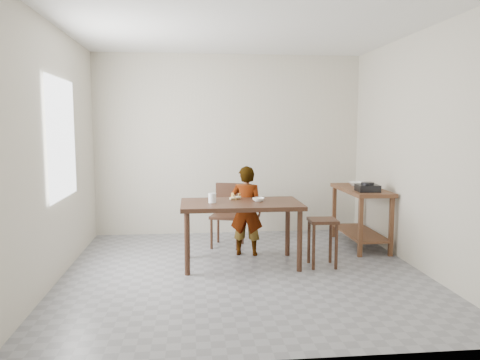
{
  "coord_description": "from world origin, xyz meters",
  "views": [
    {
      "loc": [
        -0.58,
        -5.07,
        1.64
      ],
      "look_at": [
        0.0,
        0.4,
        1.0
      ],
      "focal_mm": 35.0,
      "sensor_mm": 36.0,
      "label": 1
    }
  ],
  "objects": [
    {
      "name": "floor",
      "position": [
        0.0,
        0.0,
        -0.02
      ],
      "size": [
        4.0,
        4.0,
        0.04
      ],
      "primitive_type": "cube",
      "color": "gray",
      "rests_on": "ground"
    },
    {
      "name": "ceiling",
      "position": [
        0.0,
        0.0,
        2.72
      ],
      "size": [
        4.0,
        4.0,
        0.04
      ],
      "primitive_type": "cube",
      "color": "white",
      "rests_on": "wall_back"
    },
    {
      "name": "wall_back",
      "position": [
        0.0,
        2.02,
        1.35
      ],
      "size": [
        4.0,
        0.04,
        2.7
      ],
      "primitive_type": "cube",
      "color": "beige",
      "rests_on": "ground"
    },
    {
      "name": "wall_front",
      "position": [
        0.0,
        -2.02,
        1.35
      ],
      "size": [
        4.0,
        0.04,
        2.7
      ],
      "primitive_type": "cube",
      "color": "beige",
      "rests_on": "ground"
    },
    {
      "name": "wall_left",
      "position": [
        -2.02,
        0.0,
        1.35
      ],
      "size": [
        0.04,
        4.0,
        2.7
      ],
      "primitive_type": "cube",
      "color": "beige",
      "rests_on": "ground"
    },
    {
      "name": "wall_right",
      "position": [
        2.02,
        0.0,
        1.35
      ],
      "size": [
        0.04,
        4.0,
        2.7
      ],
      "primitive_type": "cube",
      "color": "beige",
      "rests_on": "ground"
    },
    {
      "name": "window_pane",
      "position": [
        -1.97,
        0.2,
        1.5
      ],
      "size": [
        0.02,
        1.1,
        1.3
      ],
      "primitive_type": "cube",
      "color": "white",
      "rests_on": "wall_left"
    },
    {
      "name": "dining_table",
      "position": [
        0.0,
        0.3,
        0.38
      ],
      "size": [
        1.4,
        0.8,
        0.75
      ],
      "primitive_type": null,
      "color": "#3A2216",
      "rests_on": "floor"
    },
    {
      "name": "prep_counter",
      "position": [
        1.72,
        1.0,
        0.4
      ],
      "size": [
        0.5,
        1.2,
        0.8
      ],
      "primitive_type": null,
      "color": "brown",
      "rests_on": "floor"
    },
    {
      "name": "child",
      "position": [
        0.11,
        0.72,
        0.57
      ],
      "size": [
        0.47,
        0.36,
        1.14
      ],
      "primitive_type": "imported",
      "rotation": [
        0.0,
        0.0,
        2.9
      ],
      "color": "white",
      "rests_on": "floor"
    },
    {
      "name": "dining_chair",
      "position": [
        -0.09,
        1.16,
        0.42
      ],
      "size": [
        0.52,
        0.52,
        0.85
      ],
      "primitive_type": null,
      "rotation": [
        0.0,
        0.0,
        -0.32
      ],
      "color": "#3A2216",
      "rests_on": "floor"
    },
    {
      "name": "stool",
      "position": [
        0.94,
        0.14,
        0.28
      ],
      "size": [
        0.33,
        0.33,
        0.56
      ],
      "primitive_type": null,
      "rotation": [
        0.0,
        0.0,
        -0.04
      ],
      "color": "#3A2216",
      "rests_on": "floor"
    },
    {
      "name": "glass_tumbler",
      "position": [
        -0.34,
        0.3,
        0.81
      ],
      "size": [
        0.11,
        0.11,
        0.11
      ],
      "primitive_type": "cylinder",
      "rotation": [
        0.0,
        0.0,
        -0.31
      ],
      "color": "white",
      "rests_on": "dining_table"
    },
    {
      "name": "small_bowl",
      "position": [
        0.21,
        0.33,
        0.77
      ],
      "size": [
        0.19,
        0.19,
        0.04
      ],
      "primitive_type": "imported",
      "rotation": [
        0.0,
        0.0,
        -0.43
      ],
      "color": "white",
      "rests_on": "dining_table"
    },
    {
      "name": "banana",
      "position": [
        -0.05,
        0.49,
        0.78
      ],
      "size": [
        0.19,
        0.16,
        0.06
      ],
      "primitive_type": null,
      "rotation": [
        0.0,
        0.0,
        0.33
      ],
      "color": "gold",
      "rests_on": "dining_table"
    },
    {
      "name": "serving_bowl",
      "position": [
        1.75,
        1.23,
        0.83
      ],
      "size": [
        0.28,
        0.28,
        0.06
      ],
      "primitive_type": "imported",
      "rotation": [
        0.0,
        0.0,
        0.25
      ],
      "color": "white",
      "rests_on": "prep_counter"
    },
    {
      "name": "gas_burner",
      "position": [
        1.68,
        0.67,
        0.84
      ],
      "size": [
        0.29,
        0.29,
        0.09
      ],
      "primitive_type": "cube",
      "rotation": [
        0.0,
        0.0,
        -0.06
      ],
      "color": "black",
      "rests_on": "prep_counter"
    }
  ]
}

